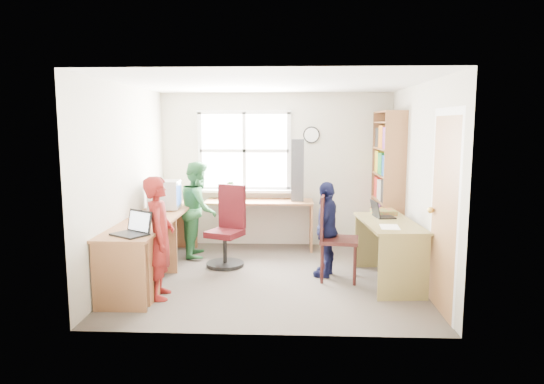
% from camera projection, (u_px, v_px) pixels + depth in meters
% --- Properties ---
extents(room, '(3.64, 3.44, 2.44)m').
position_uv_depth(room, '(272.00, 180.00, 6.05)').
color(room, '#453D36').
rests_on(room, ground).
extents(l_desk, '(2.38, 2.95, 0.75)m').
position_uv_depth(l_desk, '(162.00, 246.00, 5.84)').
color(l_desk, '#915E3A').
rests_on(l_desk, ground).
extents(right_desk, '(0.70, 1.35, 0.75)m').
position_uv_depth(right_desk, '(389.00, 238.00, 5.85)').
color(right_desk, olive).
rests_on(right_desk, ground).
extents(bookshelf, '(0.30, 1.02, 2.10)m').
position_uv_depth(bookshelf, '(387.00, 187.00, 7.09)').
color(bookshelf, '#915E3A').
rests_on(bookshelf, ground).
extents(swivel_chair, '(0.67, 0.67, 1.09)m').
position_uv_depth(swivel_chair, '(228.00, 231.00, 6.59)').
color(swivel_chair, black).
rests_on(swivel_chair, ground).
extents(wooden_chair, '(0.51, 0.51, 1.05)m').
position_uv_depth(wooden_chair, '(333.00, 234.00, 5.97)').
color(wooden_chair, '#341311').
rests_on(wooden_chair, ground).
extents(crt_monitor, '(0.42, 0.38, 0.40)m').
position_uv_depth(crt_monitor, '(164.00, 195.00, 6.66)').
color(crt_monitor, '#ADAEB2').
rests_on(crt_monitor, l_desk).
extents(laptop_left, '(0.47, 0.45, 0.25)m').
position_uv_depth(laptop_left, '(134.00, 229.00, 5.15)').
color(laptop_left, black).
rests_on(laptop_left, l_desk).
extents(laptop_right, '(0.30, 0.34, 0.21)m').
position_uv_depth(laptop_right, '(380.00, 213.00, 6.10)').
color(laptop_right, black).
rests_on(laptop_right, right_desk).
extents(speaker_a, '(0.08, 0.08, 0.16)m').
position_uv_depth(speaker_a, '(156.00, 208.00, 6.34)').
color(speaker_a, black).
rests_on(speaker_a, l_desk).
extents(speaker_b, '(0.11, 0.11, 0.20)m').
position_uv_depth(speaker_b, '(171.00, 199.00, 6.94)').
color(speaker_b, black).
rests_on(speaker_b, l_desk).
extents(cd_tower, '(0.19, 0.17, 0.94)m').
position_uv_depth(cd_tower, '(298.00, 170.00, 7.35)').
color(cd_tower, black).
rests_on(cd_tower, l_desk).
extents(game_box, '(0.32, 0.32, 0.06)m').
position_uv_depth(game_box, '(384.00, 212.00, 6.31)').
color(game_box, red).
rests_on(game_box, right_desk).
extents(paper_a, '(0.27, 0.34, 0.00)m').
position_uv_depth(paper_a, '(140.00, 224.00, 5.71)').
color(paper_a, white).
rests_on(paper_a, l_desk).
extents(paper_b, '(0.23, 0.31, 0.00)m').
position_uv_depth(paper_b, '(390.00, 227.00, 5.51)').
color(paper_b, white).
rests_on(paper_b, right_desk).
extents(potted_plant, '(0.16, 0.13, 0.29)m').
position_uv_depth(potted_plant, '(229.00, 190.00, 7.50)').
color(potted_plant, '#2C6F34').
rests_on(potted_plant, l_desk).
extents(person_red, '(0.40, 0.54, 1.36)m').
position_uv_depth(person_red, '(160.00, 238.00, 5.33)').
color(person_red, maroon).
rests_on(person_red, ground).
extents(person_green, '(0.59, 0.72, 1.38)m').
position_uv_depth(person_green, '(199.00, 209.00, 7.04)').
color(person_green, '#2B6D38').
rests_on(person_green, ground).
extents(person_navy, '(0.50, 0.76, 1.21)m').
position_uv_depth(person_navy, '(327.00, 229.00, 6.11)').
color(person_navy, '#13163B').
rests_on(person_navy, ground).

